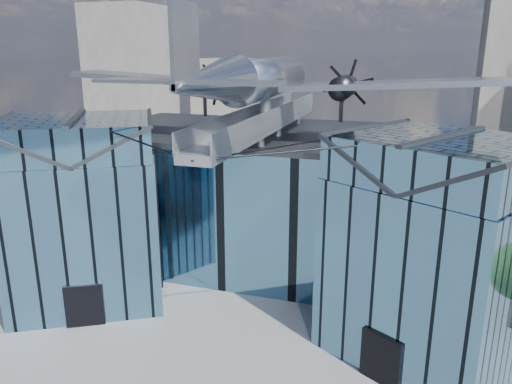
% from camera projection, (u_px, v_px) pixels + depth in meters
% --- Properties ---
extents(ground_plane, '(120.00, 120.00, 0.00)m').
position_uv_depth(ground_plane, '(246.00, 311.00, 31.18)').
color(ground_plane, gray).
extents(museum, '(32.88, 24.50, 17.60)m').
position_uv_depth(museum, '(273.00, 200.00, 34.95)').
color(museum, teal).
rests_on(museum, ground).
extents(bg_towers, '(77.00, 24.50, 26.00)m').
position_uv_depth(bg_towers, '(366.00, 88.00, 74.08)').
color(bg_towers, slate).
rests_on(bg_towers, ground).
extents(tree_plaza_w, '(4.64, 4.64, 5.70)m').
position_uv_depth(tree_plaza_w, '(18.00, 229.00, 34.20)').
color(tree_plaza_w, '#312013').
rests_on(tree_plaza_w, ground).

